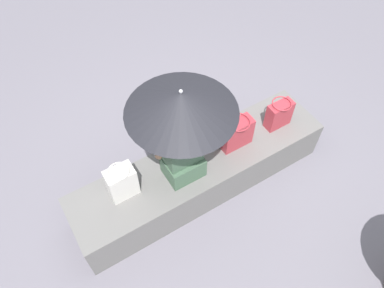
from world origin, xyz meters
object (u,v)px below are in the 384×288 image
Objects in this scene: person_seated at (183,148)px; parasol at (181,102)px; handbag_black at (279,114)px; shoulder_bag_spare at (122,182)px; tote_bag_canvas at (236,133)px.

parasol is (0.02, 0.04, 0.52)m from person_seated.
parasol reaches higher than handbag_black.
shoulder_bag_spare is (-0.59, 0.06, -0.74)m from parasol.
person_seated is at bearing -118.68° from parasol.
tote_bag_canvas is 0.95× the size of shoulder_bag_spare.
person_seated is 0.52m from parasol.
parasol is at bearing 61.32° from person_seated.
person_seated is 0.65m from tote_bag_canvas.
parasol is 0.95m from tote_bag_canvas.
person_seated is at bearing -9.79° from shoulder_bag_spare.
shoulder_bag_spare reaches higher than handbag_black.
shoulder_bag_spare is at bearing 174.09° from parasol.
handbag_black is 1.70m from shoulder_bag_spare.
tote_bag_canvas is at bearing 177.73° from handbag_black.
person_seated reaches higher than shoulder_bag_spare.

